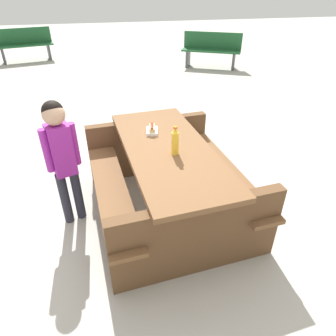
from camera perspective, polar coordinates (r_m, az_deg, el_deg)
The scene contains 7 objects.
ground_plane at distance 3.21m, azimuth -0.00°, elevation -7.92°, with size 30.00×30.00×0.00m, color #B7B2A8.
picnic_table at distance 2.94m, azimuth -0.00°, elevation -1.32°, with size 1.93×1.57×0.75m.
soda_bottle at distance 2.62m, azimuth 1.36°, elevation 5.04°, with size 0.07×0.07×0.26m.
hotdog_tray at distance 3.04m, azimuth -3.03°, elevation 7.25°, with size 0.19×0.14×0.08m.
child_in_coat at distance 2.81m, azimuth -19.50°, elevation 3.21°, with size 0.23×0.29×1.24m.
park_bench_mid at distance 8.51m, azimuth 8.21°, elevation 21.30°, with size 1.02×1.52×0.85m.
park_bench_far at distance 9.97m, azimuth -25.48°, elevation 20.37°, with size 0.74×1.55×0.85m.
Camera 1 is at (-2.38, 0.49, 2.09)m, focal length 32.29 mm.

